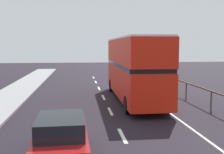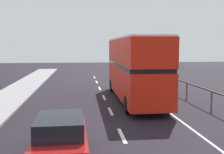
{
  "view_description": "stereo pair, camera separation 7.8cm",
  "coord_description": "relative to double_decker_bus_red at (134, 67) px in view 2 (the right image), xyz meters",
  "views": [
    {
      "loc": [
        -1.78,
        -6.3,
        3.7
      ],
      "look_at": [
        -0.12,
        7.8,
        2.18
      ],
      "focal_mm": 45.77,
      "sensor_mm": 36.0,
      "label": 1
    },
    {
      "loc": [
        -1.71,
        -6.31,
        3.7
      ],
      "look_at": [
        -0.12,
        7.8,
        2.18
      ],
      "focal_mm": 45.77,
      "sensor_mm": 36.0,
      "label": 2
    }
  ],
  "objects": [
    {
      "name": "lane_paint_markings",
      "position": [
        0.08,
        -4.48,
        -2.3
      ],
      "size": [
        3.41,
        46.0,
        0.01
      ],
      "color": "silver",
      "rests_on": "ground"
    },
    {
      "name": "hatchback_car_near",
      "position": [
        -4.38,
        -9.82,
        -1.62
      ],
      "size": [
        1.84,
        4.08,
        1.42
      ],
      "rotation": [
        0.0,
        0.0,
        0.02
      ],
      "color": "maroon",
      "rests_on": "ground"
    },
    {
      "name": "double_decker_bus_red",
      "position": [
        0.0,
        0.0,
        0.0
      ],
      "size": [
        2.55,
        11.04,
        4.3
      ],
      "rotation": [
        0.0,
        0.0,
        -0.01
      ],
      "color": "red",
      "rests_on": "ground"
    },
    {
      "name": "bridge_side_railing",
      "position": [
        3.75,
        -3.89,
        -1.33
      ],
      "size": [
        0.1,
        42.0,
        1.2
      ],
      "color": "#515148",
      "rests_on": "ground"
    }
  ]
}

